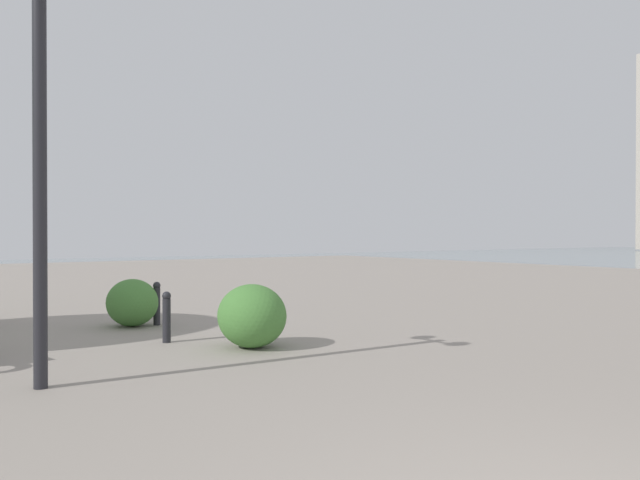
% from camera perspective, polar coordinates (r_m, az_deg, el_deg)
% --- Properties ---
extents(lamppost, '(0.98, 0.28, 4.42)m').
position_cam_1_polar(lamppost, '(7.13, -24.50, 11.05)').
color(lamppost, '#232328').
rests_on(lamppost, ground).
extents(bollard_near, '(0.13, 0.13, 0.76)m').
position_cam_1_polar(bollard_near, '(9.44, -14.00, -6.82)').
color(bollard_near, '#232328').
rests_on(bollard_near, ground).
extents(bollard_mid, '(0.13, 0.13, 0.76)m').
position_cam_1_polar(bollard_mid, '(11.28, -14.85, -5.60)').
color(bollard_mid, '#232328').
rests_on(bollard_mid, ground).
extents(shrub_low, '(1.05, 0.95, 0.90)m').
position_cam_1_polar(shrub_low, '(8.81, -6.31, -6.99)').
color(shrub_low, '#477F38').
rests_on(shrub_low, ground).
extents(shrub_round, '(0.97, 0.87, 0.82)m').
position_cam_1_polar(shrub_round, '(11.25, -16.97, -5.56)').
color(shrub_round, '#477F38').
rests_on(shrub_round, ground).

